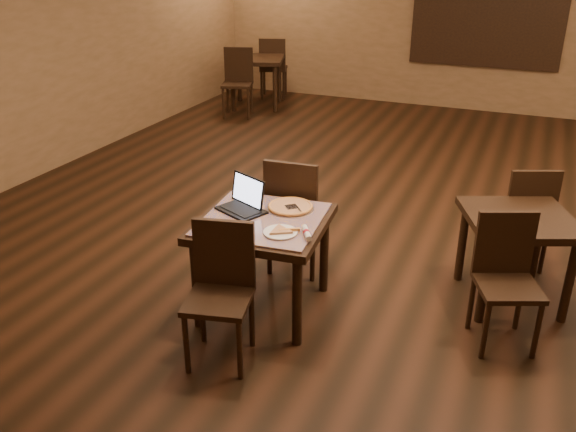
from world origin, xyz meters
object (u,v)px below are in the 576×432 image
at_px(other_table_c, 518,231).
at_px(chair_main_far, 295,210).
at_px(chair_main_near, 221,284).
at_px(other_table_b_chair_near, 238,78).
at_px(pizza_pan, 290,208).
at_px(other_table_b, 256,66).
at_px(laptop, 244,201).
at_px(other_table_b_chair_far, 273,65).
at_px(tiled_table, 263,231).
at_px(other_table_c_chair_far, 525,212).
at_px(other_table_c_chair_near, 506,272).

bearing_deg(other_table_c, chair_main_far, 165.38).
bearing_deg(chair_main_near, other_table_b_chair_near, 102.83).
xyz_separation_m(pizza_pan, other_table_b, (-2.86, 5.40, -0.09)).
distance_m(laptop, other_table_b_chair_far, 6.65).
height_order(tiled_table, pizza_pan, pizza_pan).
xyz_separation_m(tiled_table, other_table_b, (-2.74, 5.64, 0.02)).
bearing_deg(other_table_b_chair_far, chair_main_near, 93.23).
xyz_separation_m(pizza_pan, other_table_b_chair_near, (-2.89, 4.77, -0.17)).
bearing_deg(pizza_pan, other_table_b, 117.93).
bearing_deg(laptop, chair_main_near, -51.85).
bearing_deg(tiled_table, other_table_c_chair_far, 33.15).
bearing_deg(other_table_b, other_table_b_chair_near, -110.82).
height_order(tiled_table, other_table_b_chair_far, other_table_b_chair_far).
relative_size(laptop, other_table_b, 0.38).
xyz_separation_m(tiled_table, chair_main_near, (-0.02, -0.62, -0.12)).
bearing_deg(other_table_b, other_table_c, -64.98).
bearing_deg(other_table_c_chair_far, laptop, 10.77).
bearing_deg(other_table_b_chair_near, chair_main_near, -82.12).
bearing_deg(other_table_c_chair_near, other_table_b_chair_far, 103.79).
bearing_deg(pizza_pan, chair_main_near, -99.22).
distance_m(laptop, other_table_c_chair_far, 2.39).
distance_m(other_table_b_chair_near, other_table_c, 6.13).
height_order(laptop, other_table_c, laptop).
bearing_deg(laptop, other_table_c, 45.33).
distance_m(laptop, other_table_b_chair_near, 5.55).
bearing_deg(other_table_b_chair_near, pizza_pan, -76.97).
distance_m(chair_main_near, chair_main_far, 1.23).
height_order(other_table_b, other_table_c_chair_far, other_table_c_chair_far).
relative_size(chair_main_far, other_table_c_chair_far, 1.09).
bearing_deg(other_table_b_chair_near, laptop, -80.52).
distance_m(pizza_pan, other_table_b_chair_far, 6.65).
xyz_separation_m(laptop, other_table_c_chair_far, (1.97, 1.31, -0.29)).
height_order(other_table_b_chair_near, other_table_c, other_table_b_chair_near).
bearing_deg(other_table_c_chair_near, other_table_b_chair_near, 110.76).
height_order(tiled_table, chair_main_near, chair_main_near).
relative_size(chair_main_near, pizza_pan, 2.66).
bearing_deg(other_table_b, other_table_c_chair_near, -68.32).
xyz_separation_m(other_table_c, other_table_c_chair_far, (0.03, 0.56, -0.07)).
distance_m(other_table_b_chair_far, other_table_c_chair_near, 7.42).
height_order(other_table_b, other_table_c_chair_near, other_table_c_chair_near).
relative_size(tiled_table, pizza_pan, 2.78).
distance_m(tiled_table, other_table_b_chair_near, 5.73).
xyz_separation_m(laptop, other_table_b_chair_near, (-2.57, 4.91, -0.23)).
height_order(pizza_pan, other_table_b, other_table_b).
distance_m(chair_main_far, laptop, 0.60).
xyz_separation_m(tiled_table, other_table_c_chair_near, (1.71, 0.30, -0.13)).
bearing_deg(other_table_c_chair_far, chair_main_near, 25.80).
distance_m(tiled_table, other_table_c_chair_near, 1.74).
relative_size(pizza_pan, other_table_b_chair_near, 0.34).
xyz_separation_m(chair_main_far, other_table_b, (-2.75, 5.03, 0.10)).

